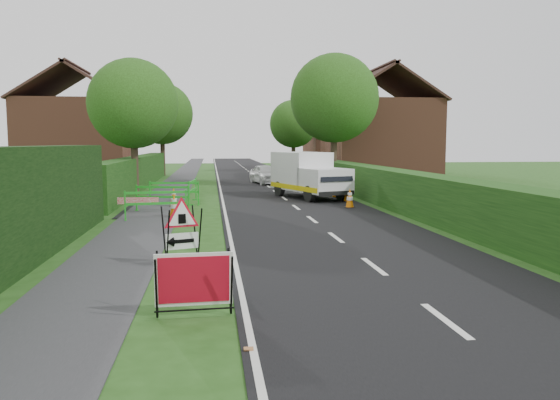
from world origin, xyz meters
TOP-DOWN VIEW (x-y plane):
  - ground at (0.00, 0.00)m, footprint 120.00×120.00m
  - road_surface at (2.50, 35.00)m, footprint 6.00×90.00m
  - footpath at (-3.00, 35.00)m, footprint 2.00×90.00m
  - hedge_west_far at (-5.00, 22.00)m, footprint 1.00×24.00m
  - hedge_east at (6.50, 16.00)m, footprint 1.20×50.00m
  - house_west at (-10.00, 30.00)m, footprint 7.50×7.40m
  - house_east_a at (11.00, 28.00)m, footprint 7.50×7.40m
  - house_east_b at (12.00, 42.00)m, footprint 7.50×7.40m
  - tree_nw at (-4.60, 18.00)m, footprint 4.40×4.40m
  - tree_ne at (6.40, 22.00)m, footprint 5.20×5.20m
  - tree_fw at (-4.60, 34.00)m, footprint 4.80×4.80m
  - tree_fe at (6.40, 38.00)m, footprint 4.20×4.20m
  - red_rect_sign at (-1.11, -1.83)m, footprint 1.16×0.74m
  - triangle_sign at (-1.49, 1.48)m, footprint 1.07×1.07m
  - works_van at (3.62, 15.20)m, footprint 3.24×5.00m
  - traffic_cone_0 at (4.61, 11.18)m, footprint 0.38×0.38m
  - traffic_cone_1 at (5.08, 13.45)m, footprint 0.38×0.38m
  - traffic_cone_2 at (4.99, 15.27)m, footprint 0.38×0.38m
  - traffic_cone_3 at (-2.13, 9.36)m, footprint 0.38×0.38m
  - traffic_cone_4 at (-2.35, 12.50)m, footprint 0.38×0.38m
  - ped_barrier_0 at (-2.69, 8.76)m, footprint 2.09×0.62m
  - ped_barrier_1 at (-2.68, 11.00)m, footprint 2.09×0.79m
  - ped_barrier_2 at (-2.37, 13.08)m, footprint 2.08×0.54m
  - ped_barrier_3 at (-1.64, 13.94)m, footprint 0.59×2.09m
  - redwhite_plank at (-3.54, 10.70)m, footprint 1.50×0.15m
  - litter_can at (-0.41, -3.29)m, footprint 0.12×0.07m
  - hatchback_car at (2.60, 24.21)m, footprint 2.15×3.87m

SIDE VIEW (x-z plane):
  - ground at x=0.00m, z-range 0.00..0.00m
  - hedge_west_far at x=-5.00m, z-range -0.90..0.90m
  - hedge_east at x=6.50m, z-range -0.75..0.75m
  - redwhite_plank at x=-3.54m, z-range -0.12..0.12m
  - litter_can at x=-0.41m, z-range -0.03..0.03m
  - road_surface at x=2.50m, z-range -0.01..0.01m
  - footpath at x=-3.00m, z-range -0.01..0.02m
  - traffic_cone_0 at x=4.61m, z-range 0.00..0.79m
  - traffic_cone_1 at x=5.08m, z-range 0.00..0.79m
  - traffic_cone_2 at x=4.99m, z-range 0.00..0.79m
  - traffic_cone_3 at x=-2.13m, z-range 0.00..0.79m
  - traffic_cone_4 at x=-2.35m, z-range 0.00..0.79m
  - red_rect_sign at x=-1.11m, z-range 0.07..1.03m
  - hatchback_car at x=2.60m, z-range 0.00..1.25m
  - ped_barrier_0 at x=-2.69m, z-range 0.13..1.13m
  - ped_barrier_1 at x=-2.68m, z-range 0.13..1.13m
  - ped_barrier_2 at x=-2.37m, z-range 0.13..1.13m
  - ped_barrier_3 at x=-1.64m, z-range 0.13..1.13m
  - triangle_sign at x=-1.49m, z-range 0.24..1.48m
  - works_van at x=3.62m, z-range 0.06..2.20m
  - house_west at x=-10.00m, z-range -1.04..6.84m
  - house_east_a at x=11.00m, z-range -1.04..6.84m
  - house_east_b at x=12.00m, z-range -1.04..6.84m
  - tree_fe at x=6.40m, z-range 1.05..7.39m
  - tree_nw at x=-4.60m, z-range 1.13..7.83m
  - tree_fw at x=-4.60m, z-range 1.21..8.45m
  - tree_ne at x=6.40m, z-range 1.28..9.07m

